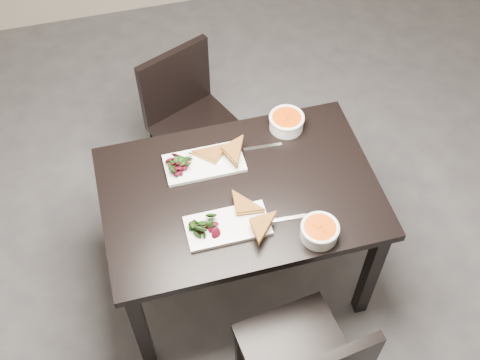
{
  "coord_description": "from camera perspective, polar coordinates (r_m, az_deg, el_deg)",
  "views": [
    {
      "loc": [
        -0.51,
        -1.4,
        2.82
      ],
      "look_at": [
        -0.12,
        0.08,
        0.82
      ],
      "focal_mm": 44.61,
      "sensor_mm": 36.0,
      "label": 1
    }
  ],
  "objects": [
    {
      "name": "ground",
      "position": [
        3.2,
        2.54,
        -9.72
      ],
      "size": [
        5.0,
        5.0,
        0.0
      ],
      "primitive_type": "plane",
      "color": "#47474C",
      "rests_on": "ground"
    },
    {
      "name": "table",
      "position": [
        2.66,
        0.0,
        -2.21
      ],
      "size": [
        1.2,
        0.8,
        0.75
      ],
      "color": "black",
      "rests_on": "ground"
    },
    {
      "name": "chair_far",
      "position": [
        3.25,
        -4.86,
        6.15
      ],
      "size": [
        0.55,
        0.55,
        0.85
      ],
      "rotation": [
        0.0,
        0.0,
        0.41
      ],
      "color": "black",
      "rests_on": "ground"
    },
    {
      "name": "plate_near",
      "position": [
        2.47,
        -1.2,
        -4.41
      ],
      "size": [
        0.34,
        0.17,
        0.02
      ],
      "primitive_type": "cube",
      "color": "white",
      "rests_on": "table"
    },
    {
      "name": "sandwich_near",
      "position": [
        2.45,
        0.18,
        -3.34
      ],
      "size": [
        0.19,
        0.15,
        0.06
      ],
      "primitive_type": null,
      "rotation": [
        0.0,
        0.0,
        -0.11
      ],
      "color": "#A36522",
      "rests_on": "plate_near"
    },
    {
      "name": "salad_near",
      "position": [
        2.43,
        -3.51,
        -4.49
      ],
      "size": [
        0.11,
        0.1,
        0.05
      ],
      "primitive_type": null,
      "color": "black",
      "rests_on": "plate_near"
    },
    {
      "name": "soup_bowl_near",
      "position": [
        2.44,
        7.63,
        -4.83
      ],
      "size": [
        0.16,
        0.16,
        0.07
      ],
      "color": "white",
      "rests_on": "table"
    },
    {
      "name": "cutlery_near",
      "position": [
        2.5,
        4.44,
        -3.7
      ],
      "size": [
        0.18,
        0.03,
        0.0
      ],
      "primitive_type": "cube",
      "rotation": [
        0.0,
        0.0,
        -0.07
      ],
      "color": "silver",
      "rests_on": "table"
    },
    {
      "name": "plate_far",
      "position": [
        2.67,
        -3.44,
        1.61
      ],
      "size": [
        0.35,
        0.18,
        0.02
      ],
      "primitive_type": "cube",
      "color": "white",
      "rests_on": "table"
    },
    {
      "name": "sandwich_far",
      "position": [
        2.64,
        -2.03,
        2.16
      ],
      "size": [
        0.22,
        0.22,
        0.06
      ],
      "primitive_type": null,
      "rotation": [
        0.0,
        0.0,
        0.8
      ],
      "color": "#A36522",
      "rests_on": "plate_far"
    },
    {
      "name": "salad_far",
      "position": [
        2.63,
        -5.59,
        1.63
      ],
      "size": [
        0.11,
        0.1,
        0.05
      ],
      "primitive_type": null,
      "color": "black",
      "rests_on": "plate_far"
    },
    {
      "name": "soup_bowl_far",
      "position": [
        2.8,
        4.47,
        5.63
      ],
      "size": [
        0.17,
        0.17,
        0.07
      ],
      "color": "white",
      "rests_on": "table"
    },
    {
      "name": "cutlery_far",
      "position": [
        2.74,
        2.2,
        3.21
      ],
      "size": [
        0.18,
        0.03,
        0.0
      ],
      "primitive_type": "cube",
      "rotation": [
        0.0,
        0.0,
        -0.06
      ],
      "color": "silver",
      "rests_on": "table"
    }
  ]
}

